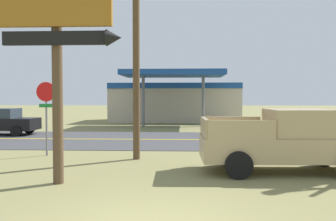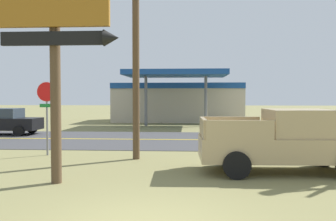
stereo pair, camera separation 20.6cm
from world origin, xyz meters
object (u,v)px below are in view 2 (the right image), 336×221
object	(u,v)px
car_black_near_lane	(5,121)
gas_station	(178,101)
motel_sign	(55,4)
stop_sign	(47,105)
utility_pole	(136,22)
pickup_tan_parked_on_lawn	(286,141)

from	to	relation	value
car_black_near_lane	gas_station	bearing A→B (deg)	51.04
motel_sign	car_black_near_lane	world-z (taller)	motel_sign
stop_sign	car_black_near_lane	world-z (taller)	stop_sign
car_black_near_lane	utility_pole	bearing A→B (deg)	-40.13
motel_sign	utility_pole	bearing A→B (deg)	68.51
stop_sign	gas_station	xyz separation A→B (m)	(4.58, 20.10, -0.08)
utility_pole	pickup_tan_parked_on_lawn	distance (m)	6.81
utility_pole	stop_sign	bearing A→B (deg)	170.54
motel_sign	stop_sign	bearing A→B (deg)	115.20
stop_sign	utility_pole	distance (m)	4.86
stop_sign	car_black_near_lane	xyz separation A→B (m)	(-5.74, 7.34, -1.20)
car_black_near_lane	motel_sign	bearing A→B (deg)	-56.46
utility_pole	car_black_near_lane	distance (m)	13.07
motel_sign	car_black_near_lane	size ratio (longest dim) A/B	1.67
motel_sign	gas_station	size ratio (longest dim) A/B	0.58
stop_sign	pickup_tan_parked_on_lawn	size ratio (longest dim) A/B	0.56
motel_sign	utility_pole	world-z (taller)	utility_pole
utility_pole	gas_station	bearing A→B (deg)	87.57
car_black_near_lane	pickup_tan_parked_on_lawn	bearing A→B (deg)	-34.64
motel_sign	pickup_tan_parked_on_lawn	distance (m)	7.83
pickup_tan_parked_on_lawn	gas_station	bearing A→B (deg)	100.28
pickup_tan_parked_on_lawn	car_black_near_lane	xyz separation A→B (m)	(-14.44, 9.97, -0.13)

